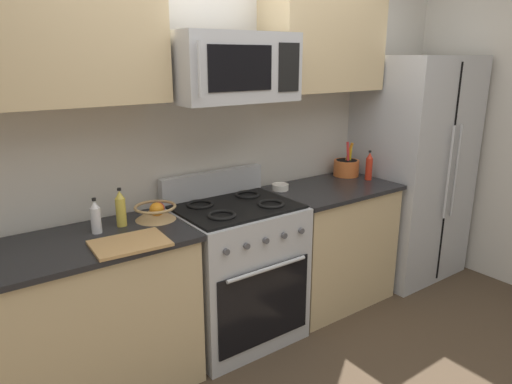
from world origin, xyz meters
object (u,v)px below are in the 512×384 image
range_oven (236,271)px  fruit_basket (156,211)px  bottle_vinegar (96,217)px  prep_bowl (280,187)px  microwave (231,67)px  apple_loose (158,211)px  bottle_hot_sauce (369,166)px  refrigerator (411,169)px  cutting_board (130,243)px  utensil_crock (346,167)px  bottle_oil (121,209)px

range_oven → fruit_basket: range_oven is taller
bottle_vinegar → prep_bowl: size_ratio=1.63×
microwave → prep_bowl: size_ratio=6.28×
apple_loose → bottle_hot_sauce: (1.69, -0.15, 0.07)m
microwave → prep_bowl: 0.97m
fruit_basket → prep_bowl: size_ratio=2.04×
range_oven → apple_loose: bearing=165.2°
refrigerator → fruit_basket: 2.26m
microwave → cutting_board: microwave is taller
range_oven → utensil_crock: 1.29m
apple_loose → bottle_vinegar: (-0.37, -0.05, 0.05)m
utensil_crock → bottle_hot_sauce: (0.05, -0.19, 0.04)m
fruit_basket → microwave: bearing=-7.0°
microwave → bottle_hot_sauce: 1.43m
fruit_basket → bottle_hot_sauce: bearing=-3.7°
refrigerator → prep_bowl: size_ratio=15.37×
refrigerator → bottle_hot_sauce: size_ratio=8.04×
fruit_basket → bottle_oil: (-0.20, 0.02, 0.05)m
range_oven → microwave: (-0.00, 0.03, 1.29)m
refrigerator → bottle_oil: (-2.46, 0.12, 0.09)m
utensil_crock → refrigerator: bearing=-17.3°
apple_loose → cutting_board: bearing=-133.3°
refrigerator → prep_bowl: bearing=172.6°
microwave → bottle_vinegar: size_ratio=3.84×
microwave → apple_loose: size_ratio=10.06×
microwave → bottle_vinegar: (-0.84, 0.05, -0.76)m
fruit_basket → prep_bowl: 0.98m
apple_loose → range_oven: bearing=-14.8°
refrigerator → prep_bowl: 1.29m
utensil_crock → microwave: bearing=-173.1°
fruit_basket → utensil_crock: bearing=2.8°
bottle_hot_sauce → bottle_vinegar: 2.06m
microwave → prep_bowl: (0.48, 0.12, -0.83)m
apple_loose → prep_bowl: size_ratio=0.62×
fruit_basket → apple_loose: 0.05m
refrigerator → cutting_board: size_ratio=4.96×
fruit_basket → cutting_board: (-0.27, -0.27, -0.04)m
range_oven → bottle_oil: bearing=171.4°
microwave → bottle_hot_sauce: bearing=-2.3°
utensil_crock → fruit_basket: bearing=-177.2°
utensil_crock → bottle_vinegar: (-2.02, -0.09, 0.02)m
cutting_board → prep_bowl: 1.29m
microwave → cutting_board: bearing=-164.3°
prep_bowl → apple_loose: bearing=-178.5°
bottle_oil → bottle_vinegar: bearing=-169.4°
range_oven → cutting_board: bearing=-166.2°
range_oven → bottle_hot_sauce: bearing=-1.0°
microwave → utensil_crock: (1.17, 0.14, -0.78)m
utensil_crock → apple_loose: (-1.64, -0.04, -0.03)m
bottle_hot_sauce → bottle_oil: (-1.91, 0.13, -0.00)m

